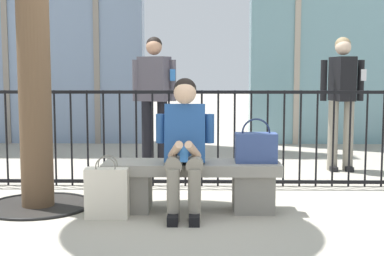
{
  "coord_description": "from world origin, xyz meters",
  "views": [
    {
      "loc": [
        0.09,
        -4.75,
        1.26
      ],
      "look_at": [
        0.0,
        0.1,
        0.75
      ],
      "focal_mm": 49.46,
      "sensor_mm": 36.0,
      "label": 1
    }
  ],
  "objects_px": {
    "shopping_bag": "(107,193)",
    "bystander_at_railing": "(342,93)",
    "handbag_on_bench": "(256,147)",
    "stone_bench": "(192,181)",
    "seated_person_with_phone": "(185,142)",
    "bystander_further_back": "(154,93)"
  },
  "relations": [
    {
      "from": "stone_bench",
      "to": "bystander_further_back",
      "type": "relative_size",
      "value": 0.94
    },
    {
      "from": "stone_bench",
      "to": "seated_person_with_phone",
      "type": "xyz_separation_m",
      "value": [
        -0.06,
        -0.13,
        0.38
      ]
    },
    {
      "from": "stone_bench",
      "to": "shopping_bag",
      "type": "bearing_deg",
      "value": -159.5
    },
    {
      "from": "seated_person_with_phone",
      "to": "shopping_bag",
      "type": "bearing_deg",
      "value": -167.85
    },
    {
      "from": "shopping_bag",
      "to": "bystander_at_railing",
      "type": "bearing_deg",
      "value": 41.59
    },
    {
      "from": "handbag_on_bench",
      "to": "bystander_at_railing",
      "type": "distance_m",
      "value": 2.47
    },
    {
      "from": "shopping_bag",
      "to": "bystander_at_railing",
      "type": "relative_size",
      "value": 0.32
    },
    {
      "from": "shopping_bag",
      "to": "bystander_at_railing",
      "type": "distance_m",
      "value": 3.58
    },
    {
      "from": "seated_person_with_phone",
      "to": "handbag_on_bench",
      "type": "distance_m",
      "value": 0.65
    },
    {
      "from": "stone_bench",
      "to": "bystander_further_back",
      "type": "height_order",
      "value": "bystander_further_back"
    },
    {
      "from": "seated_person_with_phone",
      "to": "bystander_at_railing",
      "type": "relative_size",
      "value": 0.71
    },
    {
      "from": "bystander_at_railing",
      "to": "bystander_further_back",
      "type": "xyz_separation_m",
      "value": [
        -2.4,
        -0.1,
        0.0
      ]
    },
    {
      "from": "bystander_further_back",
      "to": "stone_bench",
      "type": "bearing_deg",
      "value": -75.31
    },
    {
      "from": "seated_person_with_phone",
      "to": "stone_bench",
      "type": "bearing_deg",
      "value": 64.91
    },
    {
      "from": "handbag_on_bench",
      "to": "bystander_at_railing",
      "type": "bearing_deg",
      "value": 57.62
    },
    {
      "from": "stone_bench",
      "to": "bystander_at_railing",
      "type": "distance_m",
      "value": 2.88
    },
    {
      "from": "seated_person_with_phone",
      "to": "bystander_further_back",
      "type": "distance_m",
      "value": 2.16
    },
    {
      "from": "handbag_on_bench",
      "to": "shopping_bag",
      "type": "height_order",
      "value": "handbag_on_bench"
    },
    {
      "from": "stone_bench",
      "to": "bystander_at_railing",
      "type": "bearing_deg",
      "value": 47.37
    },
    {
      "from": "shopping_bag",
      "to": "seated_person_with_phone",
      "type": "bearing_deg",
      "value": 12.15
    },
    {
      "from": "stone_bench",
      "to": "bystander_at_railing",
      "type": "height_order",
      "value": "bystander_at_railing"
    },
    {
      "from": "handbag_on_bench",
      "to": "bystander_at_railing",
      "type": "relative_size",
      "value": 0.23
    }
  ]
}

